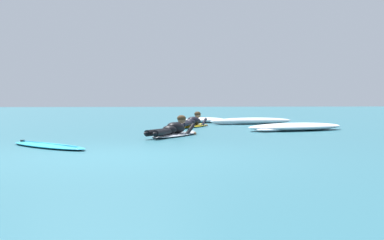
% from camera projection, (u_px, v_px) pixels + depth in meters
% --- Properties ---
extents(ground_plane, '(120.00, 120.00, 0.00)m').
position_uv_depth(ground_plane, '(112.00, 126.00, 17.53)').
color(ground_plane, '#2D6B7A').
extents(surfer_near, '(1.65, 2.44, 0.54)m').
position_uv_depth(surfer_near, '(173.00, 131.00, 12.16)').
color(surfer_near, silver).
rests_on(surfer_near, ground).
extents(surfer_far, '(1.49, 2.43, 0.53)m').
position_uv_depth(surfer_far, '(193.00, 123.00, 16.56)').
color(surfer_far, yellow).
rests_on(surfer_far, ground).
extents(drifting_surfboard, '(1.77, 2.08, 0.16)m').
position_uv_depth(drifting_surfboard, '(48.00, 145.00, 9.27)').
color(drifting_surfboard, '#2DB2D1').
rests_on(drifting_surfboard, ground).
extents(whitewater_front, '(1.90, 1.31, 0.21)m').
position_uv_depth(whitewater_front, '(205.00, 120.00, 19.83)').
color(whitewater_front, white).
rests_on(whitewater_front, ground).
extents(whitewater_mid_left, '(3.31, 2.07, 0.22)m').
position_uv_depth(whitewater_mid_left, '(296.00, 127.00, 14.62)').
color(whitewater_mid_left, white).
rests_on(whitewater_mid_left, ground).
extents(whitewater_far_band, '(3.25, 1.11, 0.24)m').
position_uv_depth(whitewater_far_band, '(252.00, 121.00, 18.55)').
color(whitewater_far_band, white).
rests_on(whitewater_far_band, ground).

